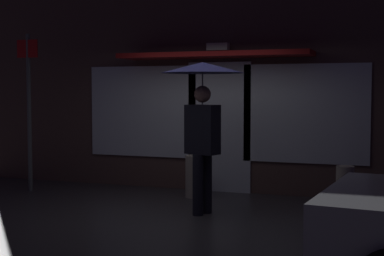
% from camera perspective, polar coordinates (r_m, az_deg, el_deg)
% --- Properties ---
extents(ground_plane, '(18.00, 18.00, 0.00)m').
position_cam_1_polar(ground_plane, '(7.70, -2.13, -9.11)').
color(ground_plane, '#38353A').
extents(building_facade, '(9.60, 1.00, 4.19)m').
position_cam_1_polar(building_facade, '(9.72, 3.06, 5.90)').
color(building_facade, brown).
rests_on(building_facade, ground).
extents(person_with_umbrella, '(1.15, 1.15, 2.11)m').
position_cam_1_polar(person_with_umbrella, '(7.78, 1.06, 3.13)').
color(person_with_umbrella, black).
rests_on(person_with_umbrella, ground).
extents(street_sign_post, '(0.40, 0.07, 2.68)m').
position_cam_1_polar(street_sign_post, '(9.99, -16.14, 2.42)').
color(street_sign_post, '#595B60').
rests_on(street_sign_post, ground).
extents(sidewalk_bollard, '(0.25, 0.25, 0.68)m').
position_cam_1_polar(sidewalk_bollard, '(9.11, 0.12, -4.92)').
color(sidewalk_bollard, '#B2A899').
rests_on(sidewalk_bollard, ground).
extents(sidewalk_bollard_2, '(0.25, 0.25, 0.68)m').
position_cam_1_polar(sidewalk_bollard_2, '(8.13, 15.17, -6.10)').
color(sidewalk_bollard_2, '#B2A899').
rests_on(sidewalk_bollard_2, ground).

